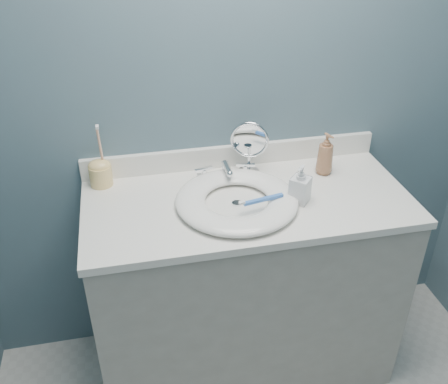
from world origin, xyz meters
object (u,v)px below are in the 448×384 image
object	(u,v)px
soap_bottle_clear	(300,184)
toothbrush_holder	(100,172)
makeup_mirror	(249,146)
soap_bottle_amber	(325,154)

from	to	relation	value
soap_bottle_clear	toothbrush_holder	size ratio (longest dim) A/B	0.59
soap_bottle_clear	makeup_mirror	bearing A→B (deg)	159.44
soap_bottle_clear	toothbrush_holder	distance (m)	0.76
makeup_mirror	soap_bottle_clear	world-z (taller)	makeup_mirror
makeup_mirror	toothbrush_holder	size ratio (longest dim) A/B	0.89
soap_bottle_amber	makeup_mirror	bearing A→B (deg)	148.44
soap_bottle_clear	toothbrush_holder	xyz separation A→B (m)	(-0.71, 0.27, -0.02)
soap_bottle_amber	toothbrush_holder	xyz separation A→B (m)	(-0.88, 0.09, -0.03)
soap_bottle_amber	toothbrush_holder	distance (m)	0.88
makeup_mirror	toothbrush_holder	bearing A→B (deg)	-163.61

